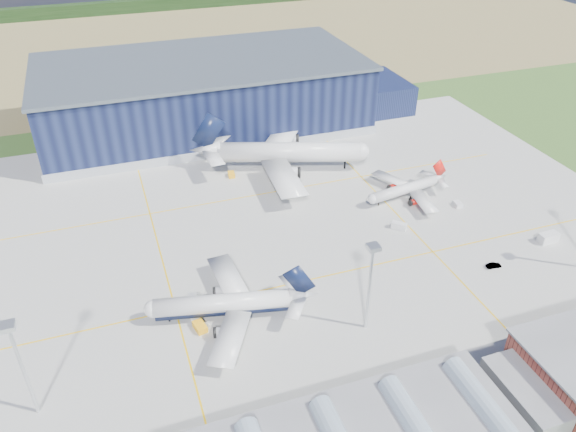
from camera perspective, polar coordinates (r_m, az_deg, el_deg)
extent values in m
plane|color=#33541F|center=(149.62, -0.64, -4.54)|extent=(600.00, 600.00, 0.00)
cube|color=#989793|center=(157.29, -1.82, -2.45)|extent=(220.00, 160.00, 0.06)
cube|color=yellow|center=(142.19, 0.66, -6.82)|extent=(180.00, 0.40, 0.02)
cube|color=yellow|center=(177.48, -4.29, 1.96)|extent=(180.00, 0.40, 0.02)
cube|color=yellow|center=(152.84, -12.62, -4.53)|extent=(0.40, 120.00, 0.02)
cube|color=yellow|center=(171.34, 11.02, 0.16)|extent=(0.40, 120.00, 0.02)
cube|color=olive|center=(347.05, -12.97, 16.83)|extent=(600.00, 220.00, 0.01)
cube|color=black|center=(423.54, -14.70, 19.98)|extent=(600.00, 8.00, 8.00)
cube|color=black|center=(225.26, -8.65, 12.09)|extent=(120.00, 60.00, 25.00)
cube|color=#989DA5|center=(229.27, -8.43, 9.54)|extent=(121.00, 61.00, 3.20)
cube|color=#4B555F|center=(221.09, -8.94, 15.24)|extent=(122.00, 62.00, 1.20)
cube|color=black|center=(245.72, 8.73, 12.23)|extent=(24.00, 30.00, 12.00)
cube|color=slate|center=(122.80, 23.24, -16.36)|extent=(10.00, 18.00, 6.00)
cylinder|color=#97AABA|center=(107.91, 12.49, -19.71)|extent=(4.40, 18.00, 4.40)
cylinder|color=#97AABA|center=(114.07, 18.84, -17.28)|extent=(4.40, 18.00, 4.40)
cylinder|color=silver|center=(117.06, -25.22, -14.18)|extent=(0.70, 0.70, 22.00)
cube|color=silver|center=(109.56, -26.63, -9.99)|extent=(2.60, 2.60, 1.00)
cylinder|color=silver|center=(124.50, 8.24, -7.44)|extent=(0.70, 0.70, 22.00)
cube|color=silver|center=(117.47, 8.68, -3.15)|extent=(2.60, 2.60, 1.00)
cube|color=#F8A715|center=(131.02, -8.93, -11.06)|extent=(3.09, 4.21, 1.58)
cube|color=silver|center=(179.65, 16.86, 1.15)|extent=(2.40, 3.34, 1.36)
cube|color=silver|center=(164.44, 11.21, -1.00)|extent=(4.47, 4.46, 1.98)
cube|color=#F8A715|center=(189.20, -5.77, 4.20)|extent=(2.49, 3.59, 1.47)
cube|color=silver|center=(203.62, -1.43, 6.51)|extent=(3.35, 2.57, 1.31)
cube|color=silver|center=(171.86, 24.94, -2.00)|extent=(5.73, 2.91, 2.70)
cube|color=silver|center=(135.37, -9.69, -8.91)|extent=(3.41, 5.70, 3.41)
imported|color=#99999E|center=(117.17, 7.10, -17.89)|extent=(3.25, 1.74, 1.05)
imported|color=#99999E|center=(156.37, 20.17, -4.74)|extent=(4.09, 1.77, 1.31)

